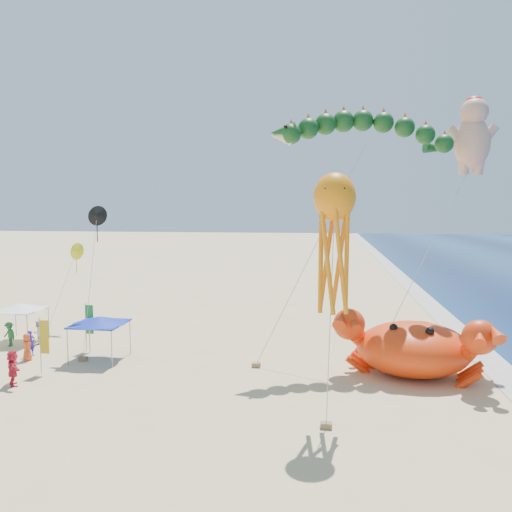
{
  "coord_description": "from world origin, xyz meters",
  "views": [
    {
      "loc": [
        2.13,
        -26.69,
        9.29
      ],
      "look_at": [
        -2.0,
        2.0,
        6.5
      ],
      "focal_mm": 35.0,
      "sensor_mm": 36.0,
      "label": 1
    }
  ],
  "objects_px": {
    "canopy_blue": "(99,321)",
    "canopy_white": "(20,307)",
    "crab_inflatable": "(414,347)",
    "dragon_kite": "(363,136)",
    "cherub_kite": "(472,134)",
    "octopus_kite": "(334,232)"
  },
  "relations": [
    {
      "from": "canopy_blue",
      "to": "canopy_white",
      "type": "distance_m",
      "value": 7.98
    },
    {
      "from": "crab_inflatable",
      "to": "dragon_kite",
      "type": "height_order",
      "value": "dragon_kite"
    },
    {
      "from": "canopy_white",
      "to": "dragon_kite",
      "type": "bearing_deg",
      "value": 0.28
    },
    {
      "from": "cherub_kite",
      "to": "octopus_kite",
      "type": "xyz_separation_m",
      "value": [
        -8.56,
        -11.61,
        -5.64
      ]
    },
    {
      "from": "crab_inflatable",
      "to": "dragon_kite",
      "type": "bearing_deg",
      "value": 127.49
    },
    {
      "from": "cherub_kite",
      "to": "octopus_kite",
      "type": "distance_m",
      "value": 15.49
    },
    {
      "from": "crab_inflatable",
      "to": "cherub_kite",
      "type": "bearing_deg",
      "value": 52.38
    },
    {
      "from": "crab_inflatable",
      "to": "dragon_kite",
      "type": "relative_size",
      "value": 0.57
    },
    {
      "from": "crab_inflatable",
      "to": "canopy_blue",
      "type": "bearing_deg",
      "value": 179.01
    },
    {
      "from": "canopy_white",
      "to": "octopus_kite",
      "type": "bearing_deg",
      "value": -24.89
    },
    {
      "from": "crab_inflatable",
      "to": "canopy_white",
      "type": "xyz_separation_m",
      "value": [
        -25.89,
        3.49,
        0.81
      ]
    },
    {
      "from": "dragon_kite",
      "to": "octopus_kite",
      "type": "height_order",
      "value": "dragon_kite"
    },
    {
      "from": "canopy_blue",
      "to": "crab_inflatable",
      "type": "bearing_deg",
      "value": -0.99
    },
    {
      "from": "dragon_kite",
      "to": "canopy_blue",
      "type": "bearing_deg",
      "value": -168.24
    },
    {
      "from": "dragon_kite",
      "to": "canopy_blue",
      "type": "height_order",
      "value": "dragon_kite"
    },
    {
      "from": "crab_inflatable",
      "to": "canopy_white",
      "type": "distance_m",
      "value": 26.14
    },
    {
      "from": "dragon_kite",
      "to": "cherub_kite",
      "type": "bearing_deg",
      "value": 13.22
    },
    {
      "from": "dragon_kite",
      "to": "cherub_kite",
      "type": "relative_size",
      "value": 0.92
    },
    {
      "from": "octopus_kite",
      "to": "canopy_blue",
      "type": "relative_size",
      "value": 3.28
    },
    {
      "from": "cherub_kite",
      "to": "canopy_white",
      "type": "relative_size",
      "value": 5.22
    },
    {
      "from": "crab_inflatable",
      "to": "dragon_kite",
      "type": "distance_m",
      "value": 12.87
    },
    {
      "from": "octopus_kite",
      "to": "crab_inflatable",
      "type": "bearing_deg",
      "value": 54.6
    }
  ]
}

